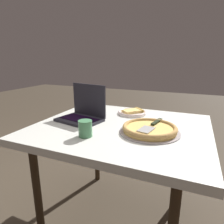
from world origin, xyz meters
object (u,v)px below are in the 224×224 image
(laptop, at_px, (83,112))
(pizza_tray, at_px, (150,129))
(drink_cup, at_px, (85,128))
(dining_table, at_px, (121,135))
(table_knife, at_px, (91,107))
(pizza_plate, at_px, (132,112))

(laptop, xyz_separation_m, pizza_tray, (-0.49, 0.06, -0.03))
(drink_cup, bearing_deg, dining_table, -115.44)
(dining_table, relative_size, pizza_tray, 3.06)
(pizza_tray, height_order, drink_cup, drink_cup)
(table_knife, bearing_deg, drink_cup, 115.79)
(pizza_tray, bearing_deg, laptop, -6.57)
(pizza_plate, distance_m, drink_cup, 0.55)
(drink_cup, bearing_deg, pizza_plate, -101.26)
(laptop, distance_m, pizza_tray, 0.49)
(dining_table, xyz_separation_m, table_knife, (0.40, -0.33, 0.07))
(dining_table, bearing_deg, table_knife, -39.28)
(pizza_tray, xyz_separation_m, drink_cup, (0.32, 0.20, 0.03))
(pizza_plate, bearing_deg, dining_table, 92.76)
(pizza_plate, bearing_deg, pizza_tray, 121.94)
(pizza_tray, xyz_separation_m, table_knife, (0.60, -0.38, -0.02))
(pizza_tray, bearing_deg, table_knife, -32.56)
(laptop, height_order, drink_cup, laptop)
(laptop, distance_m, pizza_plate, 0.40)
(dining_table, bearing_deg, laptop, -0.58)
(table_knife, bearing_deg, dining_table, 140.72)
(table_knife, distance_m, drink_cup, 0.65)
(laptop, height_order, pizza_plate, laptop)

